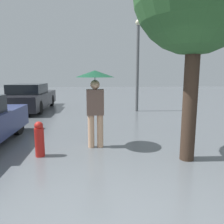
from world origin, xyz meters
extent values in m
cylinder|color=tan|center=(-0.20, 3.07, 0.40)|extent=(0.15, 0.15, 0.79)
cylinder|color=tan|center=(0.01, 3.07, 0.40)|extent=(0.15, 0.15, 0.79)
cube|color=brown|center=(-0.09, 3.07, 1.09)|extent=(0.40, 0.23, 0.60)
sphere|color=tan|center=(-0.09, 3.07, 1.50)|extent=(0.22, 0.22, 0.22)
cylinder|color=#515456|center=(-0.09, 3.07, 1.35)|extent=(0.02, 0.02, 0.63)
cone|color=#14472D|center=(-0.09, 3.07, 1.74)|extent=(0.90, 0.90, 0.16)
cylinder|color=black|center=(-2.35, 4.41, 0.33)|extent=(0.18, 0.65, 0.65)
cube|color=black|center=(-3.31, 9.16, 0.50)|extent=(1.72, 4.56, 0.67)
cube|color=black|center=(-3.31, 8.94, 1.06)|extent=(1.46, 2.05, 0.46)
cylinder|color=black|center=(-4.09, 10.58, 0.30)|extent=(0.18, 0.60, 0.60)
cylinder|color=black|center=(-2.54, 10.58, 0.30)|extent=(0.18, 0.60, 0.60)
cylinder|color=black|center=(-4.09, 7.75, 0.30)|extent=(0.18, 0.60, 0.60)
cylinder|color=black|center=(-2.54, 7.75, 0.30)|extent=(0.18, 0.60, 0.60)
cylinder|color=#38281E|center=(1.77, 2.14, 1.31)|extent=(0.28, 0.28, 2.61)
cylinder|color=#515456|center=(1.92, 8.26, 1.99)|extent=(0.14, 0.14, 3.97)
sphere|color=beige|center=(1.92, 8.26, 4.05)|extent=(0.27, 0.27, 0.27)
cylinder|color=#B21E19|center=(-1.28, 2.57, 0.31)|extent=(0.20, 0.20, 0.62)
sphere|color=#B21E19|center=(-1.28, 2.57, 0.67)|extent=(0.18, 0.18, 0.18)
camera|label=1|loc=(-0.11, -1.99, 1.72)|focal=35.00mm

